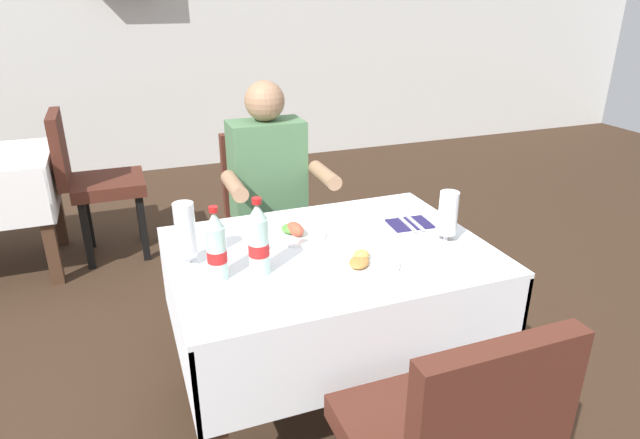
{
  "coord_description": "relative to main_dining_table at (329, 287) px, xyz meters",
  "views": [
    {
      "loc": [
        -0.59,
        -1.62,
        1.65
      ],
      "look_at": [
        0.1,
        0.2,
        0.82
      ],
      "focal_mm": 30.58,
      "sensor_mm": 36.0,
      "label": 1
    }
  ],
  "objects": [
    {
      "name": "beer_glass_middle",
      "position": [
        -0.52,
        0.06,
        0.29
      ],
      "size": [
        0.07,
        0.07,
        0.23
      ],
      "color": "white",
      "rests_on": "main_dining_table"
    },
    {
      "name": "seated_diner_far",
      "position": [
        -0.02,
        0.72,
        0.14
      ],
      "size": [
        0.5,
        0.46,
        1.26
      ],
      "color": "#282D42",
      "rests_on": "ground"
    },
    {
      "name": "beer_glass_left",
      "position": [
        0.45,
        -0.1,
        0.28
      ],
      "size": [
        0.07,
        0.07,
        0.2
      ],
      "color": "white",
      "rests_on": "main_dining_table"
    },
    {
      "name": "main_dining_table",
      "position": [
        0.0,
        0.0,
        0.0
      ],
      "size": [
        1.18,
        0.87,
        0.74
      ],
      "color": "white",
      "rests_on": "ground"
    },
    {
      "name": "napkin_cutlery_set",
      "position": [
        0.4,
        0.09,
        0.17
      ],
      "size": [
        0.18,
        0.19,
        0.01
      ],
      "color": "#231E4C",
      "rests_on": "main_dining_table"
    },
    {
      "name": "background_chair_right",
      "position": [
        -0.88,
        1.87,
        -0.02
      ],
      "size": [
        0.5,
        0.44,
        0.97
      ],
      "color": "#4C2319",
      "rests_on": "ground"
    },
    {
      "name": "plate_far_diner",
      "position": [
        -0.08,
        0.15,
        0.19
      ],
      "size": [
        0.23,
        0.23,
        0.07
      ],
      "color": "white",
      "rests_on": "main_dining_table"
    },
    {
      "name": "cola_bottle_secondary",
      "position": [
        -0.44,
        -0.08,
        0.28
      ],
      "size": [
        0.07,
        0.07,
        0.26
      ],
      "color": "silver",
      "rests_on": "main_dining_table"
    },
    {
      "name": "plate_near_camera",
      "position": [
        0.06,
        -0.17,
        0.18
      ],
      "size": [
        0.25,
        0.25,
        0.05
      ],
      "color": "white",
      "rests_on": "main_dining_table"
    },
    {
      "name": "cola_bottle_primary",
      "position": [
        -0.3,
        -0.09,
        0.29
      ],
      "size": [
        0.07,
        0.07,
        0.28
      ],
      "color": "silver",
      "rests_on": "main_dining_table"
    },
    {
      "name": "ground_plane",
      "position": [
        -0.1,
        -0.1,
        -0.57
      ],
      "size": [
        11.0,
        11.0,
        0.0
      ],
      "primitive_type": "plane",
      "color": "#382619"
    },
    {
      "name": "chair_far_diner_seat",
      "position": [
        0.0,
        0.83,
        -0.02
      ],
      "size": [
        0.44,
        0.5,
        0.97
      ],
      "color": "#4C2319",
      "rests_on": "ground"
    }
  ]
}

